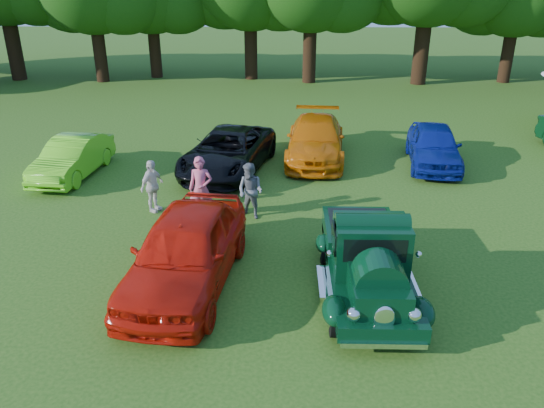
{
  "coord_description": "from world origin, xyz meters",
  "views": [
    {
      "loc": [
        -0.17,
        -9.8,
        6.39
      ],
      "look_at": [
        -0.45,
        2.23,
        1.1
      ],
      "focal_mm": 35.0,
      "sensor_mm": 36.0,
      "label": 1
    }
  ],
  "objects_px": {
    "red_convertible": "(186,250)",
    "spectator_grey": "(250,191)",
    "spectator_pink": "(201,188)",
    "back_car_lime": "(72,158)",
    "back_car_black": "(228,151)",
    "back_car_orange": "(316,139)",
    "spectator_white": "(152,186)",
    "hero_pickup": "(367,260)",
    "back_car_blue": "(434,145)"
  },
  "relations": [
    {
      "from": "back_car_blue",
      "to": "red_convertible",
      "type": "bearing_deg",
      "value": -124.65
    },
    {
      "from": "spectator_pink",
      "to": "hero_pickup",
      "type": "bearing_deg",
      "value": -40.72
    },
    {
      "from": "spectator_pink",
      "to": "spectator_grey",
      "type": "distance_m",
      "value": 1.37
    },
    {
      "from": "spectator_grey",
      "to": "spectator_white",
      "type": "xyz_separation_m",
      "value": [
        -2.83,
        0.37,
        -0.03
      ]
    },
    {
      "from": "spectator_pink",
      "to": "spectator_white",
      "type": "distance_m",
      "value": 1.54
    },
    {
      "from": "red_convertible",
      "to": "spectator_white",
      "type": "xyz_separation_m",
      "value": [
        -1.64,
        3.88,
        -0.07
      ]
    },
    {
      "from": "spectator_pink",
      "to": "red_convertible",
      "type": "bearing_deg",
      "value": -86.08
    },
    {
      "from": "back_car_blue",
      "to": "back_car_orange",
      "type": "bearing_deg",
      "value": 179.21
    },
    {
      "from": "back_car_lime",
      "to": "back_car_orange",
      "type": "xyz_separation_m",
      "value": [
        8.29,
        2.04,
        0.08
      ]
    },
    {
      "from": "back_car_blue",
      "to": "spectator_pink",
      "type": "relative_size",
      "value": 2.36
    },
    {
      "from": "back_car_black",
      "to": "spectator_white",
      "type": "relative_size",
      "value": 3.33
    },
    {
      "from": "back_car_lime",
      "to": "back_car_blue",
      "type": "height_order",
      "value": "back_car_blue"
    },
    {
      "from": "back_car_lime",
      "to": "back_car_orange",
      "type": "distance_m",
      "value": 8.54
    },
    {
      "from": "red_convertible",
      "to": "back_car_black",
      "type": "relative_size",
      "value": 0.96
    },
    {
      "from": "back_car_black",
      "to": "spectator_grey",
      "type": "distance_m",
      "value": 3.92
    },
    {
      "from": "back_car_black",
      "to": "spectator_pink",
      "type": "bearing_deg",
      "value": -82.96
    },
    {
      "from": "back_car_blue",
      "to": "back_car_black",
      "type": "bearing_deg",
      "value": -165.77
    },
    {
      "from": "back_car_blue",
      "to": "spectator_pink",
      "type": "distance_m",
      "value": 8.94
    },
    {
      "from": "spectator_white",
      "to": "back_car_orange",
      "type": "bearing_deg",
      "value": -18.76
    },
    {
      "from": "hero_pickup",
      "to": "back_car_orange",
      "type": "height_order",
      "value": "hero_pickup"
    },
    {
      "from": "back_car_orange",
      "to": "spectator_grey",
      "type": "xyz_separation_m",
      "value": [
        -2.09,
        -5.23,
        0.07
      ]
    },
    {
      "from": "back_car_orange",
      "to": "spectator_pink",
      "type": "xyz_separation_m",
      "value": [
        -3.45,
        -5.31,
        0.17
      ]
    },
    {
      "from": "back_car_blue",
      "to": "spectator_grey",
      "type": "relative_size",
      "value": 2.66
    },
    {
      "from": "hero_pickup",
      "to": "back_car_blue",
      "type": "bearing_deg",
      "value": 66.99
    },
    {
      "from": "back_car_blue",
      "to": "spectator_white",
      "type": "bearing_deg",
      "value": -147.15
    },
    {
      "from": "back_car_orange",
      "to": "spectator_white",
      "type": "xyz_separation_m",
      "value": [
        -4.92,
        -4.86,
        0.04
      ]
    },
    {
      "from": "spectator_white",
      "to": "spectator_pink",
      "type": "bearing_deg",
      "value": -80.51
    },
    {
      "from": "back_car_black",
      "to": "back_car_blue",
      "type": "relative_size",
      "value": 1.21
    },
    {
      "from": "spectator_grey",
      "to": "spectator_white",
      "type": "bearing_deg",
      "value": -157.62
    },
    {
      "from": "red_convertible",
      "to": "spectator_grey",
      "type": "xyz_separation_m",
      "value": [
        1.19,
        3.51,
        -0.05
      ]
    },
    {
      "from": "red_convertible",
      "to": "back_car_black",
      "type": "xyz_separation_m",
      "value": [
        0.2,
        7.3,
        -0.13
      ]
    },
    {
      "from": "back_car_black",
      "to": "hero_pickup",
      "type": "bearing_deg",
      "value": -51.28
    },
    {
      "from": "back_car_lime",
      "to": "spectator_grey",
      "type": "relative_size",
      "value": 2.47
    },
    {
      "from": "back_car_blue",
      "to": "spectator_white",
      "type": "relative_size",
      "value": 2.75
    },
    {
      "from": "back_car_orange",
      "to": "spectator_pink",
      "type": "bearing_deg",
      "value": -118.57
    },
    {
      "from": "red_convertible",
      "to": "back_car_orange",
      "type": "bearing_deg",
      "value": 76.53
    },
    {
      "from": "spectator_grey",
      "to": "back_car_black",
      "type": "bearing_deg",
      "value": 134.53
    },
    {
      "from": "back_car_lime",
      "to": "spectator_grey",
      "type": "distance_m",
      "value": 6.98
    },
    {
      "from": "back_car_lime",
      "to": "back_car_black",
      "type": "xyz_separation_m",
      "value": [
        5.21,
        0.6,
        0.06
      ]
    },
    {
      "from": "hero_pickup",
      "to": "back_car_blue",
      "type": "distance_m",
      "value": 9.04
    },
    {
      "from": "back_car_orange",
      "to": "back_car_blue",
      "type": "bearing_deg",
      "value": -4.26
    },
    {
      "from": "back_car_lime",
      "to": "spectator_pink",
      "type": "height_order",
      "value": "spectator_pink"
    },
    {
      "from": "back_car_orange",
      "to": "spectator_grey",
      "type": "relative_size",
      "value": 3.16
    },
    {
      "from": "hero_pickup",
      "to": "back_car_lime",
      "type": "xyz_separation_m",
      "value": [
        -8.92,
        6.92,
        -0.12
      ]
    },
    {
      "from": "red_convertible",
      "to": "spectator_grey",
      "type": "distance_m",
      "value": 3.71
    },
    {
      "from": "red_convertible",
      "to": "back_car_lime",
      "type": "relative_size",
      "value": 1.26
    },
    {
      "from": "back_car_orange",
      "to": "spectator_white",
      "type": "height_order",
      "value": "spectator_white"
    },
    {
      "from": "back_car_lime",
      "to": "back_car_black",
      "type": "bearing_deg",
      "value": 12.62
    },
    {
      "from": "back_car_lime",
      "to": "spectator_pink",
      "type": "distance_m",
      "value": 5.85
    },
    {
      "from": "spectator_white",
      "to": "back_car_lime",
      "type": "bearing_deg",
      "value": 76.64
    }
  ]
}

